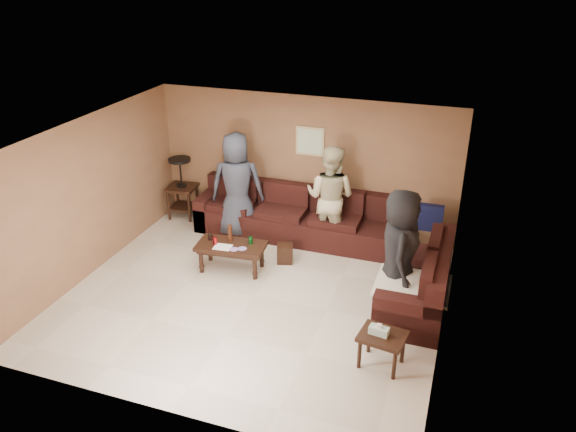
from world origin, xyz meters
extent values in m
plane|color=beige|center=(0.00, 0.00, 0.00)|extent=(5.50, 5.50, 0.00)
cube|color=silver|center=(0.00, 0.00, 2.45)|extent=(5.50, 5.00, 0.10)
cube|color=brown|center=(0.00, 2.50, 1.25)|extent=(5.50, 0.10, 2.50)
cube|color=brown|center=(0.00, -2.50, 1.25)|extent=(5.50, 0.10, 2.50)
cube|color=brown|center=(-2.75, 0.00, 1.25)|extent=(0.10, 5.00, 2.50)
cube|color=brown|center=(2.75, 0.00, 1.25)|extent=(0.10, 5.00, 2.50)
cube|color=black|center=(0.00, 2.05, 0.23)|extent=(3.70, 0.90, 0.45)
cube|color=black|center=(0.00, 2.38, 0.68)|extent=(3.70, 0.24, 0.45)
cube|color=black|center=(-1.73, 2.05, 0.32)|extent=(0.24, 0.90, 0.63)
cube|color=black|center=(2.30, 0.60, 0.23)|extent=(0.90, 2.00, 0.45)
cube|color=black|center=(2.63, 0.60, 0.68)|extent=(0.24, 2.00, 0.45)
cube|color=black|center=(2.30, -0.28, 0.32)|extent=(0.90, 0.24, 0.63)
cube|color=#111336|center=(2.30, 2.05, 0.75)|extent=(0.45, 0.14, 0.45)
cube|color=silver|center=(2.30, 0.15, 0.58)|extent=(1.00, 0.85, 0.04)
cube|color=black|center=(-0.64, 0.62, 0.43)|extent=(1.15, 0.66, 0.06)
cube|color=black|center=(-0.64, 0.62, 0.37)|extent=(1.06, 0.57, 0.05)
cylinder|color=black|center=(-1.07, 0.37, 0.20)|extent=(0.07, 0.07, 0.40)
cylinder|color=black|center=(-0.17, 0.46, 0.20)|extent=(0.07, 0.07, 0.40)
cylinder|color=black|center=(-1.11, 0.77, 0.20)|extent=(0.07, 0.07, 0.40)
cylinder|color=black|center=(-0.21, 0.86, 0.20)|extent=(0.07, 0.07, 0.40)
cylinder|color=#B1141B|center=(-0.88, 0.54, 0.52)|extent=(0.07, 0.07, 0.12)
cylinder|color=#157624|center=(-0.35, 0.75, 0.52)|extent=(0.07, 0.07, 0.12)
cylinder|color=#33170B|center=(-0.70, 0.73, 0.60)|extent=(0.07, 0.07, 0.28)
cylinder|color=black|center=(-1.03, 0.66, 0.52)|extent=(0.08, 0.08, 0.11)
cube|color=white|center=(-0.73, 0.49, 0.46)|extent=(0.30, 0.25, 0.00)
cylinder|color=#E550A7|center=(-0.52, 0.48, 0.46)|extent=(0.14, 0.14, 0.01)
cylinder|color=#E550A7|center=(-0.41, 0.54, 0.46)|extent=(0.14, 0.14, 0.01)
cube|color=black|center=(-2.36, 2.17, 0.61)|extent=(0.58, 0.58, 0.05)
cube|color=black|center=(-2.36, 2.17, 0.21)|extent=(0.51, 0.51, 0.03)
cylinder|color=black|center=(-2.55, 1.94, 0.30)|extent=(0.05, 0.05, 0.61)
cylinder|color=black|center=(-2.13, 1.98, 0.30)|extent=(0.05, 0.05, 0.61)
cylinder|color=black|center=(-2.59, 2.35, 0.30)|extent=(0.05, 0.05, 0.61)
cylinder|color=black|center=(-2.17, 2.40, 0.30)|extent=(0.05, 0.05, 0.61)
cylinder|color=black|center=(-2.36, 2.17, 0.65)|extent=(0.19, 0.19, 0.03)
cylinder|color=black|center=(-2.36, 2.17, 0.92)|extent=(0.03, 0.03, 0.50)
cylinder|color=black|center=(-2.36, 2.17, 1.17)|extent=(0.42, 0.42, 0.05)
cube|color=black|center=(2.09, -0.92, 0.44)|extent=(0.62, 0.54, 0.05)
cylinder|color=black|center=(1.85, -1.06, 0.22)|extent=(0.05, 0.05, 0.44)
cylinder|color=black|center=(2.29, -1.12, 0.22)|extent=(0.05, 0.05, 0.44)
cylinder|color=black|center=(1.90, -0.72, 0.22)|extent=(0.05, 0.05, 0.44)
cylinder|color=black|center=(2.34, -0.78, 0.22)|extent=(0.05, 0.05, 0.44)
cube|color=silver|center=(2.04, -0.92, 0.51)|extent=(0.25, 0.15, 0.10)
cube|color=white|center=(2.04, -0.92, 0.58)|extent=(0.06, 0.04, 0.05)
cube|color=black|center=(0.10, 1.14, 0.15)|extent=(0.32, 0.32, 0.31)
cube|color=tan|center=(0.10, 2.48, 1.70)|extent=(0.52, 0.03, 0.52)
cube|color=silver|center=(0.10, 2.46, 1.70)|extent=(0.44, 0.01, 0.44)
imported|color=#323645|center=(-1.05, 1.84, 0.96)|extent=(1.08, 0.87, 1.93)
imported|color=beige|center=(0.63, 1.96, 0.92)|extent=(0.98, 0.82, 1.84)
imported|color=black|center=(2.05, 0.43, 0.92)|extent=(0.73, 0.98, 1.84)
camera|label=1|loc=(2.81, -6.59, 4.75)|focal=35.00mm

